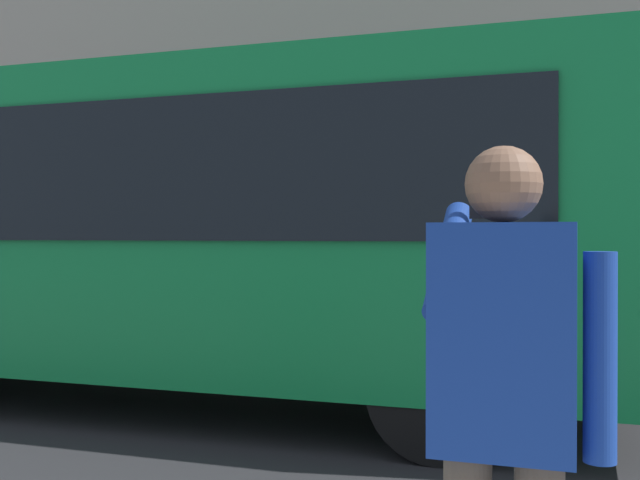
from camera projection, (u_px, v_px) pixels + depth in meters
The scene contains 3 objects.
ground_plane at pixel (555, 430), 6.26m from camera, with size 60.00×60.00×0.00m, color #232326.
red_bus at pixel (145, 226), 7.36m from camera, with size 9.05×2.54×3.08m.
pedestrian_photographer at pixel (505, 394), 2.19m from camera, with size 0.53×0.52×1.70m.
Camera 1 is at (-0.18, 6.53, 1.60)m, focal length 43.07 mm.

